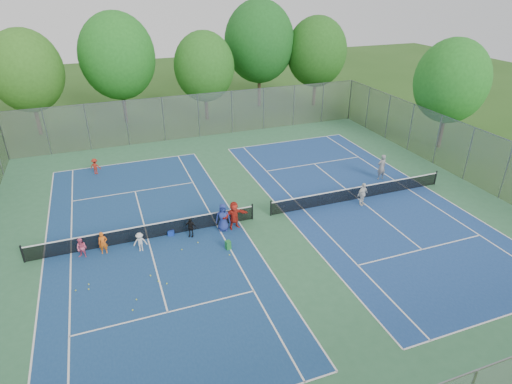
% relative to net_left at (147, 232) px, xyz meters
% --- Properties ---
extents(ground, '(120.00, 120.00, 0.00)m').
position_rel_net_left_xyz_m(ground, '(7.00, 0.00, -0.46)').
color(ground, '#274F18').
rests_on(ground, ground).
extents(court_pad, '(32.00, 32.00, 0.01)m').
position_rel_net_left_xyz_m(court_pad, '(7.00, 0.00, -0.45)').
color(court_pad, '#316741').
rests_on(court_pad, ground).
extents(court_left, '(10.97, 23.77, 0.01)m').
position_rel_net_left_xyz_m(court_left, '(0.00, 0.00, -0.44)').
color(court_left, navy).
rests_on(court_left, court_pad).
extents(court_right, '(10.97, 23.77, 0.01)m').
position_rel_net_left_xyz_m(court_right, '(14.00, 0.00, -0.44)').
color(court_right, navy).
rests_on(court_right, court_pad).
extents(net_left, '(12.87, 0.10, 0.91)m').
position_rel_net_left_xyz_m(net_left, '(0.00, 0.00, 0.00)').
color(net_left, black).
rests_on(net_left, ground).
extents(net_right, '(12.87, 0.10, 0.91)m').
position_rel_net_left_xyz_m(net_right, '(14.00, 0.00, 0.00)').
color(net_right, black).
rests_on(net_right, ground).
extents(fence_north, '(32.00, 0.10, 4.00)m').
position_rel_net_left_xyz_m(fence_north, '(7.00, 16.00, 1.54)').
color(fence_north, gray).
rests_on(fence_north, ground).
extents(fence_east, '(0.10, 32.00, 4.00)m').
position_rel_net_left_xyz_m(fence_east, '(23.00, 0.00, 1.54)').
color(fence_east, gray).
rests_on(fence_east, ground).
extents(tree_nw, '(6.40, 6.40, 9.58)m').
position_rel_net_left_xyz_m(tree_nw, '(-7.00, 22.00, 5.44)').
color(tree_nw, '#443326').
rests_on(tree_nw, ground).
extents(tree_nl, '(7.20, 7.20, 10.69)m').
position_rel_net_left_xyz_m(tree_nl, '(1.00, 23.00, 6.09)').
color(tree_nl, '#443326').
rests_on(tree_nl, ground).
extents(tree_nc, '(6.00, 6.00, 8.85)m').
position_rel_net_left_xyz_m(tree_nc, '(9.00, 21.00, 4.94)').
color(tree_nc, '#443326').
rests_on(tree_nc, ground).
extents(tree_nr, '(7.60, 7.60, 11.42)m').
position_rel_net_left_xyz_m(tree_nr, '(16.00, 24.00, 6.59)').
color(tree_nr, '#443326').
rests_on(tree_nr, ground).
extents(tree_ne, '(6.60, 6.60, 9.77)m').
position_rel_net_left_xyz_m(tree_ne, '(22.00, 22.00, 5.51)').
color(tree_ne, '#443326').
rests_on(tree_ne, ground).
extents(tree_side_e, '(6.00, 6.00, 9.20)m').
position_rel_net_left_xyz_m(tree_side_e, '(26.00, 6.00, 5.29)').
color(tree_side_e, '#443326').
rests_on(tree_side_e, ground).
extents(ball_crate, '(0.43, 0.43, 0.30)m').
position_rel_net_left_xyz_m(ball_crate, '(1.34, -0.05, -0.31)').
color(ball_crate, '#1637AB').
rests_on(ball_crate, ground).
extents(ball_hopper, '(0.31, 0.31, 0.53)m').
position_rel_net_left_xyz_m(ball_hopper, '(4.02, -2.59, -0.19)').
color(ball_hopper, '#248435').
rests_on(ball_hopper, ground).
extents(student_a, '(0.48, 0.32, 1.30)m').
position_rel_net_left_xyz_m(student_a, '(-2.38, -0.60, 0.20)').
color(student_a, orange).
rests_on(student_a, ground).
extents(student_b, '(0.72, 0.67, 1.18)m').
position_rel_net_left_xyz_m(student_b, '(-3.47, -0.60, 0.13)').
color(student_b, '#E5597C').
rests_on(student_b, ground).
extents(student_c, '(0.78, 0.52, 1.13)m').
position_rel_net_left_xyz_m(student_c, '(-0.50, -1.05, 0.11)').
color(student_c, silver).
rests_on(student_c, ground).
extents(student_d, '(0.76, 0.61, 1.21)m').
position_rel_net_left_xyz_m(student_d, '(2.39, -0.60, 0.15)').
color(student_d, black).
rests_on(student_d, ground).
extents(student_e, '(0.97, 0.77, 1.74)m').
position_rel_net_left_xyz_m(student_e, '(4.34, -0.60, 0.42)').
color(student_e, navy).
rests_on(student_e, ground).
extents(student_f, '(1.69, 0.75, 1.75)m').
position_rel_net_left_xyz_m(student_f, '(5.03, -0.60, 0.42)').
color(student_f, red).
rests_on(student_f, ground).
extents(child_far_baseline, '(0.92, 0.74, 1.25)m').
position_rel_net_left_xyz_m(child_far_baseline, '(-2.40, 10.50, 0.17)').
color(child_far_baseline, maroon).
rests_on(child_far_baseline, ground).
extents(instructor, '(0.74, 0.51, 1.95)m').
position_rel_net_left_xyz_m(instructor, '(17.25, 2.15, 0.52)').
color(instructor, gray).
rests_on(instructor, ground).
extents(teen_court_b, '(0.99, 0.62, 1.57)m').
position_rel_net_left_xyz_m(teen_court_b, '(13.75, -0.77, 0.33)').
color(teen_court_b, silver).
rests_on(teen_court_b, ground).
extents(tennis_ball_0, '(0.07, 0.07, 0.07)m').
position_rel_net_left_xyz_m(tennis_ball_0, '(3.90, -3.20, -0.42)').
color(tennis_ball_0, yellow).
rests_on(tennis_ball_0, ground).
extents(tennis_ball_1, '(0.07, 0.07, 0.07)m').
position_rel_net_left_xyz_m(tennis_ball_1, '(-3.28, -3.53, -0.42)').
color(tennis_ball_1, gold).
rests_on(tennis_ball_1, ground).
extents(tennis_ball_2, '(0.07, 0.07, 0.07)m').
position_rel_net_left_xyz_m(tennis_ball_2, '(2.58, -1.45, -0.42)').
color(tennis_ball_2, '#D0D932').
rests_on(tennis_ball_2, ground).
extents(tennis_ball_3, '(0.07, 0.07, 0.07)m').
position_rel_net_left_xyz_m(tennis_ball_3, '(-1.21, -5.08, -0.42)').
color(tennis_ball_3, '#BCD631').
rests_on(tennis_ball_3, ground).
extents(tennis_ball_4, '(0.07, 0.07, 0.07)m').
position_rel_net_left_xyz_m(tennis_ball_4, '(0.31, -4.43, -0.42)').
color(tennis_ball_4, '#D4F138').
rests_on(tennis_ball_4, ground).
extents(tennis_ball_5, '(0.07, 0.07, 0.07)m').
position_rel_net_left_xyz_m(tennis_ball_5, '(1.59, -1.81, -0.42)').
color(tennis_ball_5, '#B4D130').
rests_on(tennis_ball_5, ground).
extents(tennis_ball_6, '(0.07, 0.07, 0.07)m').
position_rel_net_left_xyz_m(tennis_ball_6, '(-3.86, -3.41, -0.42)').
color(tennis_ball_6, gold).
rests_on(tennis_ball_6, ground).
extents(tennis_ball_7, '(0.07, 0.07, 0.07)m').
position_rel_net_left_xyz_m(tennis_ball_7, '(-1.46, -5.74, -0.42)').
color(tennis_ball_7, yellow).
rests_on(tennis_ball_7, ground).
extents(tennis_ball_8, '(0.07, 0.07, 0.07)m').
position_rel_net_left_xyz_m(tennis_ball_8, '(-0.35, -3.51, -0.42)').
color(tennis_ball_8, yellow).
rests_on(tennis_ball_8, ground).
extents(tennis_ball_9, '(0.07, 0.07, 0.07)m').
position_rel_net_left_xyz_m(tennis_ball_9, '(-3.27, -3.14, -0.42)').
color(tennis_ball_9, yellow).
rests_on(tennis_ball_9, ground).
extents(tennis_ball_10, '(0.07, 0.07, 0.07)m').
position_rel_net_left_xyz_m(tennis_ball_10, '(-0.05, -4.09, -0.42)').
color(tennis_ball_10, '#D4EA36').
rests_on(tennis_ball_10, ground).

